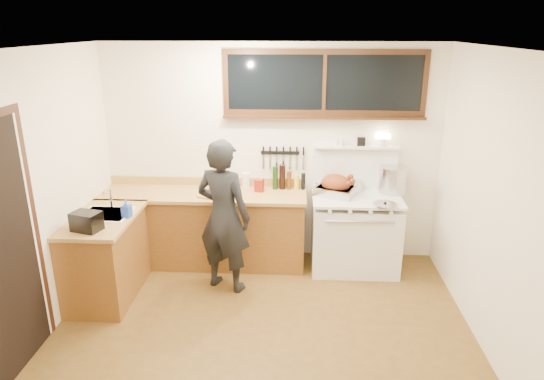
# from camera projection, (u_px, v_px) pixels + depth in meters

# --- Properties ---
(ground_plane) EXTENTS (4.00, 3.50, 0.02)m
(ground_plane) POSITION_uv_depth(u_px,v_px,m) (262.00, 334.00, 4.59)
(ground_plane) COLOR brown
(room_shell) EXTENTS (4.10, 3.60, 2.65)m
(room_shell) POSITION_uv_depth(u_px,v_px,m) (261.00, 166.00, 4.06)
(room_shell) COLOR white
(room_shell) RESTS_ON ground
(counter_back) EXTENTS (2.44, 0.64, 1.00)m
(counter_back) POSITION_uv_depth(u_px,v_px,m) (205.00, 227.00, 5.86)
(counter_back) COLOR brown
(counter_back) RESTS_ON ground
(counter_left) EXTENTS (0.64, 1.09, 0.90)m
(counter_left) POSITION_uv_depth(u_px,v_px,m) (106.00, 256.00, 5.12)
(counter_left) COLOR brown
(counter_left) RESTS_ON ground
(sink_unit) EXTENTS (0.50, 0.45, 0.37)m
(sink_unit) POSITION_uv_depth(u_px,v_px,m) (106.00, 219.00, 5.06)
(sink_unit) COLOR white
(sink_unit) RESTS_ON counter_left
(vintage_stove) EXTENTS (1.02, 0.74, 1.58)m
(vintage_stove) POSITION_uv_depth(u_px,v_px,m) (355.00, 231.00, 5.72)
(vintage_stove) COLOR white
(vintage_stove) RESTS_ON ground
(back_window) EXTENTS (2.32, 0.13, 0.77)m
(back_window) POSITION_uv_depth(u_px,v_px,m) (324.00, 90.00, 5.52)
(back_window) COLOR black
(back_window) RESTS_ON room_shell
(left_doorway) EXTENTS (0.02, 1.04, 2.17)m
(left_doorway) POSITION_uv_depth(u_px,v_px,m) (5.00, 250.00, 3.82)
(left_doorway) COLOR black
(left_doorway) RESTS_ON ground
(knife_strip) EXTENTS (0.52, 0.03, 0.28)m
(knife_strip) POSITION_uv_depth(u_px,v_px,m) (282.00, 154.00, 5.80)
(knife_strip) COLOR black
(knife_strip) RESTS_ON room_shell
(man) EXTENTS (0.72, 0.60, 1.69)m
(man) POSITION_uv_depth(u_px,v_px,m) (224.00, 216.00, 5.15)
(man) COLOR black
(man) RESTS_ON ground
(soap_bottle) EXTENTS (0.10, 0.10, 0.19)m
(soap_bottle) POSITION_uv_depth(u_px,v_px,m) (126.00, 209.00, 4.95)
(soap_bottle) COLOR blue
(soap_bottle) RESTS_ON counter_left
(toaster) EXTENTS (0.31, 0.25, 0.18)m
(toaster) POSITION_uv_depth(u_px,v_px,m) (86.00, 221.00, 4.63)
(toaster) COLOR black
(toaster) RESTS_ON counter_left
(cutting_board) EXTENTS (0.46, 0.41, 0.14)m
(cutting_board) POSITION_uv_depth(u_px,v_px,m) (217.00, 192.00, 5.56)
(cutting_board) COLOR tan
(cutting_board) RESTS_ON counter_back
(roast_turkey) EXTENTS (0.53, 0.48, 0.25)m
(roast_turkey) POSITION_uv_depth(u_px,v_px,m) (336.00, 186.00, 5.60)
(roast_turkey) COLOR silver
(roast_turkey) RESTS_ON vintage_stove
(stockpot) EXTENTS (0.34, 0.34, 0.31)m
(stockpot) POSITION_uv_depth(u_px,v_px,m) (393.00, 180.00, 5.67)
(stockpot) COLOR silver
(stockpot) RESTS_ON vintage_stove
(saucepan) EXTENTS (0.19, 0.29, 0.12)m
(saucepan) POSITION_uv_depth(u_px,v_px,m) (356.00, 185.00, 5.77)
(saucepan) COLOR silver
(saucepan) RESTS_ON vintage_stove
(pot_lid) EXTENTS (0.26, 0.26, 0.04)m
(pot_lid) POSITION_uv_depth(u_px,v_px,m) (385.00, 204.00, 5.29)
(pot_lid) COLOR silver
(pot_lid) RESTS_ON vintage_stove
(coffee_tin) EXTENTS (0.12, 0.10, 0.15)m
(coffee_tin) POSITION_uv_depth(u_px,v_px,m) (259.00, 185.00, 5.72)
(coffee_tin) COLOR maroon
(coffee_tin) RESTS_ON counter_back
(pitcher) EXTENTS (0.10, 0.10, 0.18)m
(pitcher) POSITION_uv_depth(u_px,v_px,m) (246.00, 180.00, 5.87)
(pitcher) COLOR white
(pitcher) RESTS_ON counter_back
(bottle_cluster) EXTENTS (0.39, 0.07, 0.30)m
(bottle_cluster) POSITION_uv_depth(u_px,v_px,m) (286.00, 179.00, 5.79)
(bottle_cluster) COLOR black
(bottle_cluster) RESTS_ON counter_back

